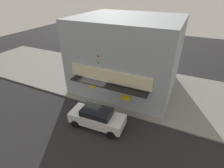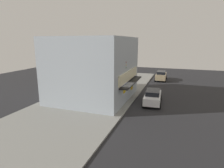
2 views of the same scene
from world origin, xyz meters
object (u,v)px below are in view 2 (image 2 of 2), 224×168
at_px(pedestrian, 122,91).
at_px(trash_can, 112,108).
at_px(fire_hydrant, 130,89).
at_px(parked_car_white, 153,97).
at_px(traffic_light, 123,75).
at_px(parked_car_tan, 161,76).
at_px(potted_plant_by_doorway, 123,90).

bearing_deg(pedestrian, trash_can, -175.21).
distance_m(fire_hydrant, trash_can, 7.86).
bearing_deg(parked_car_white, fire_hydrant, 44.65).
relative_size(trash_can, parked_car_white, 0.20).
relative_size(traffic_light, pedestrian, 2.86).
height_order(trash_can, parked_car_white, parked_car_white).
relative_size(trash_can, parked_car_tan, 0.20).
relative_size(fire_hydrant, trash_can, 0.89).
bearing_deg(parked_car_tan, fire_hydrant, 161.98).
distance_m(traffic_light, potted_plant_by_doorway, 4.57).
height_order(fire_hydrant, parked_car_tan, parked_car_tan).
bearing_deg(potted_plant_by_doorway, trash_can, -173.08).
xyz_separation_m(trash_can, potted_plant_by_doorway, (6.53, 0.79, 0.11)).
distance_m(traffic_light, trash_can, 4.05).
xyz_separation_m(fire_hydrant, trash_can, (-7.86, -0.21, 0.06)).
bearing_deg(trash_can, traffic_light, -3.61).
distance_m(traffic_light, fire_hydrant, 5.68).
bearing_deg(pedestrian, traffic_light, -160.93).
bearing_deg(parked_car_white, parked_car_tan, 1.14).
bearing_deg(parked_car_tan, trash_can, 170.27).
bearing_deg(fire_hydrant, potted_plant_by_doorway, 156.21).
relative_size(trash_can, potted_plant_by_doorway, 0.92).
bearing_deg(potted_plant_by_doorway, parked_car_tan, -18.71).
relative_size(fire_hydrant, parked_car_white, 0.17).
bearing_deg(parked_car_tan, traffic_light, 169.09).
bearing_deg(potted_plant_by_doorway, parked_car_white, -118.82).
bearing_deg(parked_car_white, traffic_light, 112.29).
relative_size(traffic_light, parked_car_tan, 1.13).
height_order(pedestrian, parked_car_white, pedestrian).
distance_m(pedestrian, potted_plant_by_doorway, 2.01).
relative_size(traffic_light, fire_hydrant, 6.42).
distance_m(pedestrian, parked_car_white, 3.77).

